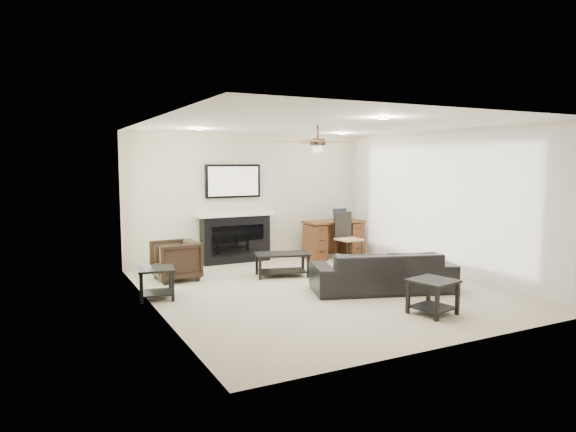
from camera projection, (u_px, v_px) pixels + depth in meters
name	position (u px, v px, depth m)	size (l,w,h in m)	color
room_shell	(329.00, 179.00, 7.88)	(5.50, 5.54, 2.52)	#BBAC97
sofa	(382.00, 271.00, 7.75)	(2.11, 0.82, 0.62)	black
armchair	(175.00, 260.00, 8.48)	(0.70, 0.72, 0.66)	black
coffee_table	(282.00, 265.00, 8.77)	(0.90, 0.50, 0.40)	black
end_table_near	(433.00, 297.00, 6.58)	(0.52, 0.52, 0.45)	black
end_table_left	(156.00, 283.00, 7.31)	(0.50, 0.50, 0.45)	black
fireplace_unit	(236.00, 214.00, 9.91)	(1.52, 0.34, 1.91)	black
desk	(334.00, 239.00, 10.48)	(1.22, 0.56, 0.76)	#39200E
desk_chair	(349.00, 238.00, 9.98)	(0.42, 0.44, 0.97)	black
laptop	(343.00, 215.00, 10.50)	(0.33, 0.24, 0.23)	black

